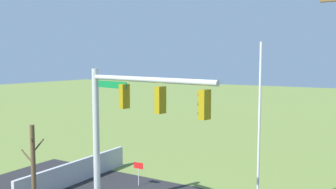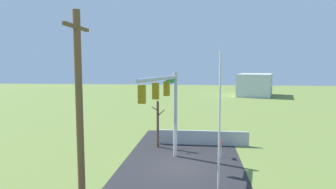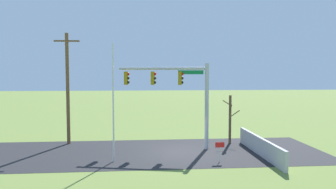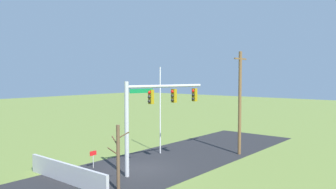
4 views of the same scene
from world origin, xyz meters
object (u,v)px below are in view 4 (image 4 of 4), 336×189
Objects in this scene: flagpole at (160,110)px; open_sign at (93,155)px; signal_mast at (152,107)px; bare_tree at (118,157)px; utility_pole at (240,101)px.

flagpole is 7.02m from open_sign.
signal_mast is 1.71× the size of bare_tree.
bare_tree is at bearing 67.32° from open_sign.
utility_pole reaches higher than bare_tree.
flagpole is at bearing -144.96° from signal_mast.
open_sign is at bearing -60.89° from signal_mast.
utility_pole is (-8.30, 2.18, 0.04)m from signal_mast.
open_sign is (2.06, -3.70, -3.45)m from signal_mast.
utility_pole reaches higher than flagpole.
flagpole reaches higher than open_sign.
flagpole is 6.60m from utility_pole.
open_sign is at bearing -112.68° from bare_tree.
signal_mast reaches higher than bare_tree.
signal_mast is at bearing -14.69° from utility_pole.
open_sign is at bearing -29.54° from utility_pole.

